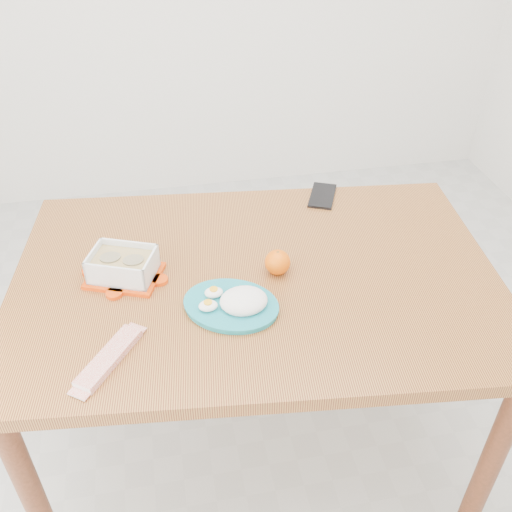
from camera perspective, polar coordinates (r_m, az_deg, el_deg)
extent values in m
plane|color=#B7B7B2|center=(2.19, 0.23, -15.93)|extent=(3.50, 3.50, 0.00)
cube|color=#AF7231|center=(1.60, 0.00, -2.28)|extent=(1.43, 1.03, 0.04)
cylinder|color=brown|center=(1.70, -21.36, -21.60)|extent=(0.06, 0.06, 0.71)
cylinder|color=brown|center=(1.78, 22.42, -18.52)|extent=(0.06, 0.06, 0.71)
cylinder|color=brown|center=(2.20, -17.08, -4.19)|extent=(0.06, 0.06, 0.71)
cylinder|color=brown|center=(2.25, 14.86, -2.49)|extent=(0.06, 0.06, 0.71)
cube|color=#E53E06|center=(1.61, -12.99, -1.94)|extent=(0.23, 0.21, 0.01)
cube|color=white|center=(1.59, -13.19, -0.79)|extent=(0.20, 0.18, 0.07)
cube|color=#A28851|center=(1.59, -13.16, -0.98)|extent=(0.19, 0.16, 0.05)
cylinder|color=#897B5A|center=(1.59, -14.33, -0.37)|extent=(0.07, 0.07, 0.02)
cylinder|color=#897B5A|center=(1.57, -12.13, -0.64)|extent=(0.07, 0.07, 0.02)
sphere|color=orange|center=(1.57, 2.17, -0.63)|extent=(0.07, 0.07, 0.07)
cylinder|color=teal|center=(1.48, -2.51, -4.99)|extent=(0.33, 0.33, 0.02)
ellipsoid|color=silver|center=(1.45, -1.24, -4.16)|extent=(0.16, 0.15, 0.05)
ellipsoid|color=white|center=(1.49, -4.24, -3.66)|extent=(0.06, 0.06, 0.02)
ellipsoid|color=white|center=(1.45, -4.81, -4.98)|extent=(0.06, 0.06, 0.02)
cube|color=red|center=(1.39, -14.48, -9.82)|extent=(0.16, 0.19, 0.02)
cube|color=black|center=(1.93, 6.65, 6.01)|extent=(0.13, 0.17, 0.01)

